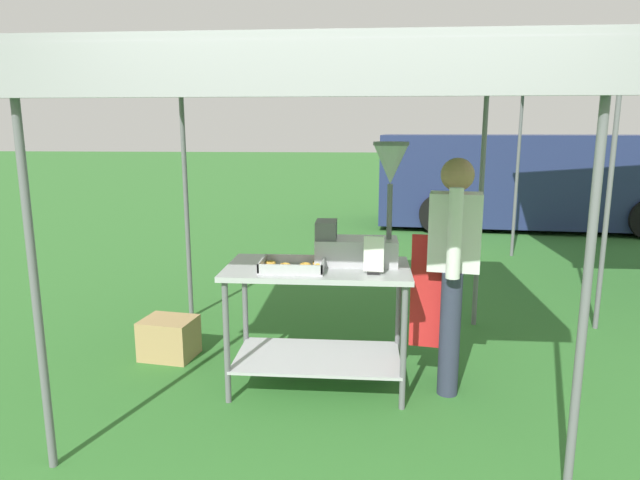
{
  "coord_description": "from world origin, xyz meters",
  "views": [
    {
      "loc": [
        0.11,
        -2.82,
        1.79
      ],
      "look_at": [
        -0.2,
        1.01,
        1.02
      ],
      "focal_mm": 30.97,
      "sensor_mm": 36.0,
      "label": 1
    }
  ],
  "objects_px": {
    "menu_sign": "(374,258)",
    "van_navy": "(531,180)",
    "donut_fryer": "(365,222)",
    "vendor": "(452,263)",
    "donut_cart": "(318,301)",
    "supply_crate": "(169,338)",
    "donut_tray": "(293,267)",
    "stall_canopy": "(319,75)"
  },
  "relations": [
    {
      "from": "donut_tray",
      "to": "vendor",
      "type": "relative_size",
      "value": 0.27
    },
    {
      "from": "donut_fryer",
      "to": "supply_crate",
      "type": "xyz_separation_m",
      "value": [
        -1.54,
        0.32,
        -1.01
      ]
    },
    {
      "from": "donut_cart",
      "to": "supply_crate",
      "type": "height_order",
      "value": "donut_cart"
    },
    {
      "from": "menu_sign",
      "to": "supply_crate",
      "type": "xyz_separation_m",
      "value": [
        -1.6,
        0.59,
        -0.82
      ]
    },
    {
      "from": "donut_cart",
      "to": "supply_crate",
      "type": "xyz_separation_m",
      "value": [
        -1.22,
        0.41,
        -0.47
      ]
    },
    {
      "from": "stall_canopy",
      "to": "donut_tray",
      "type": "relative_size",
      "value": 6.8
    },
    {
      "from": "donut_tray",
      "to": "vendor",
      "type": "distance_m",
      "value": 1.08
    },
    {
      "from": "donut_fryer",
      "to": "menu_sign",
      "type": "bearing_deg",
      "value": -77.1
    },
    {
      "from": "stall_canopy",
      "to": "donut_tray",
      "type": "distance_m",
      "value": 1.27
    },
    {
      "from": "stall_canopy",
      "to": "supply_crate",
      "type": "distance_m",
      "value": 2.35
    },
    {
      "from": "stall_canopy",
      "to": "donut_fryer",
      "type": "distance_m",
      "value": 1.02
    },
    {
      "from": "stall_canopy",
      "to": "vendor",
      "type": "height_order",
      "value": "stall_canopy"
    },
    {
      "from": "donut_fryer",
      "to": "van_navy",
      "type": "height_order",
      "value": "donut_fryer"
    },
    {
      "from": "menu_sign",
      "to": "vendor",
      "type": "xyz_separation_m",
      "value": [
        0.54,
        0.23,
        -0.08
      ]
    },
    {
      "from": "vendor",
      "to": "menu_sign",
      "type": "bearing_deg",
      "value": -156.99
    },
    {
      "from": "donut_fryer",
      "to": "donut_tray",
      "type": "bearing_deg",
      "value": -156.44
    },
    {
      "from": "donut_cart",
      "to": "donut_tray",
      "type": "height_order",
      "value": "donut_tray"
    },
    {
      "from": "vendor",
      "to": "van_navy",
      "type": "height_order",
      "value": "van_navy"
    },
    {
      "from": "donut_cart",
      "to": "vendor",
      "type": "xyz_separation_m",
      "value": [
        0.91,
        0.05,
        0.28
      ]
    },
    {
      "from": "stall_canopy",
      "to": "donut_fryer",
      "type": "bearing_deg",
      "value": -1.34
    },
    {
      "from": "donut_fryer",
      "to": "supply_crate",
      "type": "height_order",
      "value": "donut_fryer"
    },
    {
      "from": "menu_sign",
      "to": "vendor",
      "type": "distance_m",
      "value": 0.59
    },
    {
      "from": "stall_canopy",
      "to": "vendor",
      "type": "bearing_deg",
      "value": -2.89
    },
    {
      "from": "stall_canopy",
      "to": "donut_fryer",
      "type": "xyz_separation_m",
      "value": [
        0.31,
        -0.01,
        -0.97
      ]
    },
    {
      "from": "vendor",
      "to": "supply_crate",
      "type": "bearing_deg",
      "value": 170.46
    },
    {
      "from": "donut_tray",
      "to": "van_navy",
      "type": "relative_size",
      "value": 0.08
    },
    {
      "from": "donut_tray",
      "to": "donut_fryer",
      "type": "bearing_deg",
      "value": 23.56
    },
    {
      "from": "vendor",
      "to": "van_navy",
      "type": "relative_size",
      "value": 0.28
    },
    {
      "from": "stall_canopy",
      "to": "supply_crate",
      "type": "height_order",
      "value": "stall_canopy"
    },
    {
      "from": "stall_canopy",
      "to": "supply_crate",
      "type": "xyz_separation_m",
      "value": [
        -1.22,
        0.31,
        -1.98
      ]
    },
    {
      "from": "donut_cart",
      "to": "donut_tray",
      "type": "relative_size",
      "value": 2.93
    },
    {
      "from": "menu_sign",
      "to": "van_navy",
      "type": "distance_m",
      "value": 7.62
    },
    {
      "from": "vendor",
      "to": "supply_crate",
      "type": "height_order",
      "value": "vendor"
    },
    {
      "from": "supply_crate",
      "to": "vendor",
      "type": "bearing_deg",
      "value": -9.54
    },
    {
      "from": "stall_canopy",
      "to": "donut_cart",
      "type": "height_order",
      "value": "stall_canopy"
    },
    {
      "from": "donut_fryer",
      "to": "vendor",
      "type": "relative_size",
      "value": 0.52
    },
    {
      "from": "stall_canopy",
      "to": "menu_sign",
      "type": "height_order",
      "value": "stall_canopy"
    },
    {
      "from": "donut_cart",
      "to": "donut_fryer",
      "type": "height_order",
      "value": "donut_fryer"
    },
    {
      "from": "donut_fryer",
      "to": "menu_sign",
      "type": "relative_size",
      "value": 3.36
    },
    {
      "from": "donut_cart",
      "to": "donut_fryer",
      "type": "distance_m",
      "value": 0.63
    },
    {
      "from": "stall_canopy",
      "to": "supply_crate",
      "type": "relative_size",
      "value": 6.49
    },
    {
      "from": "donut_fryer",
      "to": "vendor",
      "type": "xyz_separation_m",
      "value": [
        0.6,
        -0.04,
        -0.26
      ]
    }
  ]
}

